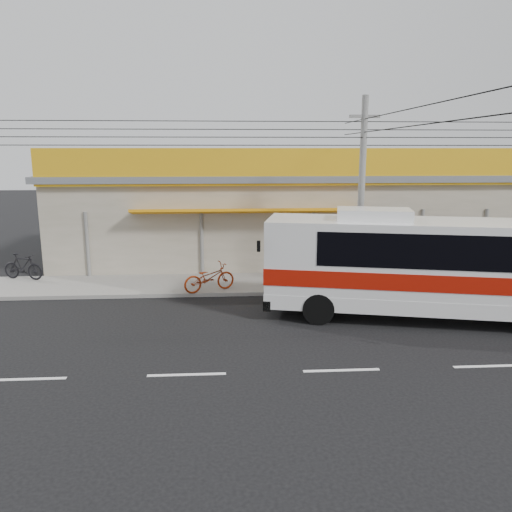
{
  "coord_description": "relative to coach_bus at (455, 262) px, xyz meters",
  "views": [
    {
      "loc": [
        -2.99,
        -14.38,
        5.6
      ],
      "look_at": [
        -1.94,
        2.0,
        2.12
      ],
      "focal_mm": 35.0,
      "sensor_mm": 36.0,
      "label": 1
    }
  ],
  "objects": [
    {
      "name": "ground",
      "position": [
        -4.59,
        -1.18,
        -1.98
      ],
      "size": [
        120.0,
        120.0,
        0.0
      ],
      "primitive_type": "plane",
      "color": "black",
      "rests_on": "ground"
    },
    {
      "name": "sidewalk",
      "position": [
        -4.59,
        4.82,
        -1.91
      ],
      "size": [
        30.0,
        3.2,
        0.15
      ],
      "primitive_type": "cube",
      "color": "slate",
      "rests_on": "ground"
    },
    {
      "name": "lane_markings",
      "position": [
        -4.59,
        -3.68,
        -1.98
      ],
      "size": [
        50.0,
        0.12,
        0.01
      ],
      "primitive_type": null,
      "color": "silver",
      "rests_on": "ground"
    },
    {
      "name": "storefront_building",
      "position": [
        -4.6,
        10.36,
        0.31
      ],
      "size": [
        22.6,
        9.2,
        5.7
      ],
      "color": "gray",
      "rests_on": "ground"
    },
    {
      "name": "coach_bus",
      "position": [
        0.0,
        0.0,
        0.0
      ],
      "size": [
        12.3,
        5.19,
        3.71
      ],
      "rotation": [
        0.0,
        0.0,
        -0.23
      ],
      "color": "silver",
      "rests_on": "ground"
    },
    {
      "name": "motorbike_red",
      "position": [
        -8.2,
        3.52,
        -1.28
      ],
      "size": [
        2.23,
        1.57,
        1.11
      ],
      "primitive_type": "imported",
      "rotation": [
        0.0,
        0.0,
        2.01
      ],
      "color": "maroon",
      "rests_on": "sidewalk"
    },
    {
      "name": "motorbike_dark",
      "position": [
        -16.25,
        5.89,
        -1.27
      ],
      "size": [
        1.94,
        1.05,
        1.12
      ],
      "primitive_type": "imported",
      "rotation": [
        0.0,
        0.0,
        1.28
      ],
      "color": "black",
      "rests_on": "sidewalk"
    },
    {
      "name": "utility_pole",
      "position": [
        -2.35,
        3.19,
        4.28
      ],
      "size": [
        34.0,
        14.0,
        7.59
      ],
      "color": "slate",
      "rests_on": "ground"
    }
  ]
}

